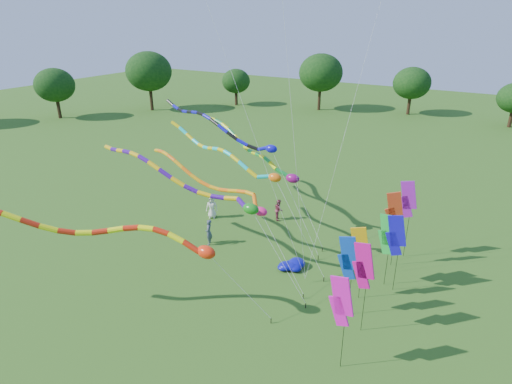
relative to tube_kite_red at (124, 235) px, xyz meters
The scene contains 20 objects.
ground 6.89m from the tube_kite_red, 36.17° to the left, with size 160.00×160.00×0.00m, color #2B5A17.
tree_ring 9.70m from the tube_kite_red, ahead, with size 117.72×123.67×9.40m.
tube_kite_red is the anchor object (origin of this frame).
tube_kite_orange 7.22m from the tube_kite_red, 86.34° to the left, with size 12.75×2.92×6.58m.
tube_kite_purple 5.37m from the tube_kite_red, 93.43° to the left, with size 15.19×1.27×7.35m.
tube_kite_blue 11.94m from the tube_kite_red, 100.04° to the left, with size 14.94×3.85×8.67m.
tube_kite_cyan 9.03m from the tube_kite_red, 87.77° to the left, with size 12.94×2.72×7.91m.
tube_kite_green 13.88m from the tube_kite_red, 92.11° to the left, with size 13.02×5.88×6.93m.
banner_pole_blue_a 11.09m from the tube_kite_red, 30.50° to the left, with size 1.16×0.16×4.58m.
banner_pole_green 14.04m from the tube_kite_red, 41.83° to the left, with size 1.13×0.43×4.43m.
banner_pole_red 15.36m from the tube_kite_red, 48.26° to the left, with size 1.11×0.50×4.97m.
banner_pole_magenta_a 10.68m from the tube_kite_red, 10.85° to the left, with size 1.16×0.14×4.66m.
banner_pole_blue_b 14.22m from the tube_kite_red, 39.31° to the left, with size 1.16×0.17×4.68m.
banner_pole_violet 16.79m from the tube_kite_red, 50.70° to the left, with size 1.16×0.14×5.23m.
banner_pole_orange 12.04m from the tube_kite_red, 37.06° to the left, with size 1.15×0.34×4.38m.
banner_pole_magenta_b 11.56m from the tube_kite_red, 24.60° to the left, with size 1.16×0.20×4.88m.
blue_nylon_heap 10.52m from the tube_kite_red, 57.06° to the left, with size 1.47×1.58×0.52m.
person_a 12.29m from the tube_kite_red, 105.64° to the left, with size 0.87×0.57×1.79m, color silver.
person_b 8.73m from the tube_kite_red, 96.57° to the left, with size 0.66×0.43×1.81m, color #414A5B.
person_c 14.22m from the tube_kite_red, 84.23° to the left, with size 0.79×0.61×1.62m, color #873144.
Camera 1 is at (10.75, -15.48, 14.56)m, focal length 30.00 mm.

